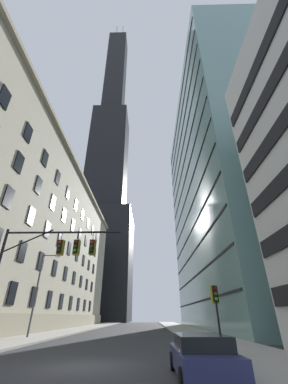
% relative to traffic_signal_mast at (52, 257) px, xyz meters
% --- Properties ---
extents(ground_plane, '(102.00, 160.00, 0.10)m').
position_rel_traffic_signal_mast_xyz_m(ground_plane, '(3.61, -3.56, -5.59)').
color(ground_plane, '#303033').
extents(sidewalk_right, '(5.00, 160.00, 0.15)m').
position_rel_traffic_signal_mast_xyz_m(sidewalk_right, '(12.11, -3.56, -5.47)').
color(sidewalk_right, '#A8A399').
rests_on(sidewalk_right, ground).
extents(station_building, '(17.66, 67.12, 28.33)m').
position_rel_traffic_signal_mast_xyz_m(station_building, '(-15.88, 24.00, 8.61)').
color(station_building, '#B2A88E').
rests_on(station_building, ground).
extents(dark_skyscraper, '(25.94, 25.94, 198.31)m').
position_rel_traffic_signal_mast_xyz_m(dark_skyscraper, '(-13.73, 81.99, 54.40)').
color(dark_skyscraper, black).
rests_on(dark_skyscraper, ground).
extents(glass_office_midrise, '(17.56, 45.97, 51.00)m').
position_rel_traffic_signal_mast_xyz_m(glass_office_midrise, '(23.34, 28.22, 19.96)').
color(glass_office_midrise, gray).
rests_on(glass_office_midrise, ground).
extents(traffic_signal_mast, '(8.34, 0.63, 7.33)m').
position_rel_traffic_signal_mast_xyz_m(traffic_signal_mast, '(0.00, 0.00, 0.00)').
color(traffic_signal_mast, black).
rests_on(traffic_signal_mast, sidewalk_left).
extents(traffic_light_near_right, '(0.40, 0.63, 3.49)m').
position_rel_traffic_signal_mast_xyz_m(traffic_light_near_right, '(10.61, -0.38, -2.61)').
color(traffic_light_near_right, black).
rests_on(traffic_light_near_right, sidewalk_right).
extents(street_lamppost, '(2.00, 0.32, 7.94)m').
position_rel_traffic_signal_mast_xyz_m(street_lamppost, '(-4.96, 10.17, -0.72)').
color(street_lamppost, '#47474C').
rests_on(street_lamppost, sidewalk_left).
extents(parked_car, '(1.97, 4.58, 1.36)m').
position_rel_traffic_signal_mast_xyz_m(parked_car, '(8.43, -6.04, -4.85)').
color(parked_car, navy).
rests_on(parked_car, ground).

